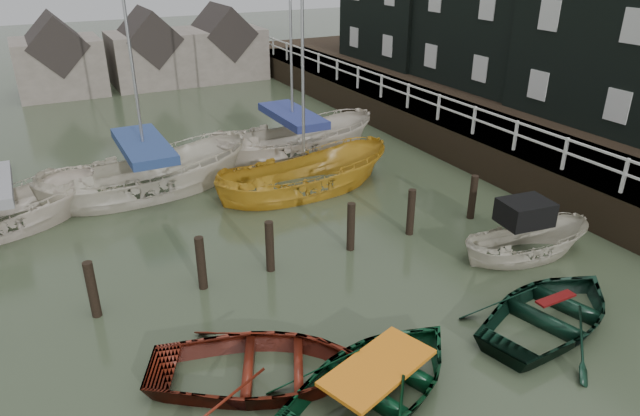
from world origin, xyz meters
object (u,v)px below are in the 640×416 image
rowboat_green (377,394)px  sailboat_a (0,228)px  sailboat_d (293,152)px  rowboat_dkgreen (551,324)px  rowboat_red (262,380)px  sailboat_b (149,190)px  sailboat_c (304,189)px  motorboat (524,251)px

rowboat_green → sailboat_a: sailboat_a is taller
rowboat_green → sailboat_d: 13.68m
rowboat_dkgreen → sailboat_a: sailboat_a is taller
rowboat_red → rowboat_dkgreen: rowboat_red is taller
rowboat_red → rowboat_green: bearing=-102.8°
sailboat_b → sailboat_d: 6.11m
rowboat_red → sailboat_c: size_ratio=0.39×
rowboat_green → motorboat: bearing=-86.6°
motorboat → sailboat_a: bearing=64.1°
rowboat_red → sailboat_d: (6.12, 11.61, 0.06)m
motorboat → sailboat_c: 7.61m
sailboat_b → sailboat_d: (6.00, 1.18, 0.00)m
sailboat_c → rowboat_red: bearing=146.8°
rowboat_dkgreen → motorboat: motorboat is taller
sailboat_a → sailboat_b: size_ratio=1.00×
rowboat_green → sailboat_c: size_ratio=0.39×
sailboat_a → sailboat_c: bearing=-112.9°
rowboat_red → rowboat_green: rowboat_red is taller
sailboat_a → sailboat_b: bearing=-93.4°
rowboat_red → rowboat_green: 2.23m
rowboat_green → sailboat_a: size_ratio=0.39×
rowboat_green → rowboat_dkgreen: 4.65m
rowboat_red → motorboat: size_ratio=1.10×
rowboat_green → sailboat_a: bearing=11.0°
rowboat_red → sailboat_b: bearing=24.1°
sailboat_b → sailboat_c: sailboat_c is taller
rowboat_dkgreen → sailboat_b: (-6.29, 11.74, 0.06)m
rowboat_red → sailboat_d: sailboat_d is taller
rowboat_green → sailboat_b: sailboat_b is taller
sailboat_b → sailboat_d: bearing=-82.9°
motorboat → sailboat_d: size_ratio=0.34×
sailboat_c → rowboat_dkgreen: bearing=-172.9°
sailboat_d → sailboat_b: bearing=104.6°
rowboat_red → sailboat_a: size_ratio=0.39×
sailboat_c → sailboat_d: sailboat_d is taller
sailboat_c → sailboat_d: bearing=-21.3°
rowboat_dkgreen → sailboat_c: (-1.51, 9.42, 0.01)m
sailboat_b → sailboat_c: size_ratio=0.99×
sailboat_b → rowboat_red: bearing=175.3°
rowboat_dkgreen → sailboat_b: bearing=14.4°
motorboat → sailboat_d: bearing=18.7°
rowboat_red → sailboat_b: sailboat_b is taller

